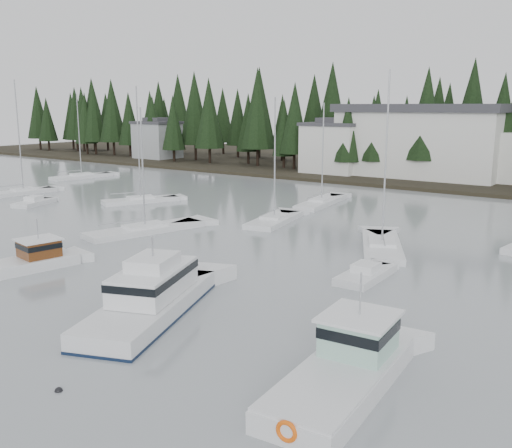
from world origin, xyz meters
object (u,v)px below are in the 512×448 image
at_px(runabout_0, 34,204).
at_px(harbor_inn, 433,142).
at_px(sailboat_0, 82,178).
at_px(runabout_1, 366,276).
at_px(sailboat_5, 322,204).
at_px(sailboat_9, 24,193).
at_px(sailboat_3, 274,222).
at_px(house_far_west, 157,139).
at_px(lobster_boat_teal, 345,372).
at_px(sailboat_1, 141,202).
at_px(lobster_boat_brown, 22,264).
at_px(sailboat_2, 382,248).
at_px(house_west, 334,147).
at_px(sailboat_4, 145,232).
at_px(cabin_cruiser_center, 151,301).

bearing_deg(runabout_0, harbor_inn, -49.65).
relative_size(sailboat_0, runabout_1, 2.42).
distance_m(sailboat_5, sailboat_9, 38.32).
bearing_deg(sailboat_3, sailboat_0, 64.35).
distance_m(house_far_west, lobster_boat_teal, 100.20).
bearing_deg(harbor_inn, sailboat_0, -147.12).
distance_m(sailboat_1, sailboat_9, 17.68).
height_order(lobster_boat_brown, sailboat_5, sailboat_5).
bearing_deg(lobster_boat_brown, sailboat_2, -31.57).
xyz_separation_m(sailboat_2, sailboat_5, (-14.20, 15.55, -0.01)).
relative_size(house_west, runabout_0, 1.69).
xyz_separation_m(lobster_boat_brown, sailboat_2, (17.76, 20.13, -0.38)).
bearing_deg(harbor_inn, sailboat_4, -99.53).
distance_m(house_far_west, sailboat_2, 80.64).
relative_size(sailboat_5, runabout_1, 2.18).
height_order(sailboat_0, sailboat_4, sailboat_0).
bearing_deg(sailboat_3, sailboat_2, -117.43).
height_order(lobster_boat_brown, sailboat_4, sailboat_4).
height_order(sailboat_4, runabout_1, sailboat_4).
xyz_separation_m(harbor_inn, sailboat_3, (-1.54, -40.44, -5.71)).
bearing_deg(harbor_inn, sailboat_2, -75.73).
distance_m(sailboat_2, runabout_0, 40.89).
relative_size(lobster_boat_teal, sailboat_2, 0.65).
xyz_separation_m(house_west, sailboat_0, (-30.42, -26.05, -4.58)).
bearing_deg(sailboat_1, house_far_west, 69.37).
xyz_separation_m(house_west, harbor_inn, (15.04, 3.34, 1.12)).
distance_m(harbor_inn, sailboat_1, 45.38).
relative_size(cabin_cruiser_center, runabout_1, 2.16).
distance_m(lobster_boat_teal, sailboat_1, 47.89).
distance_m(sailboat_3, runabout_1, 19.10).
bearing_deg(sailboat_2, runabout_1, 170.21).
bearing_deg(sailboat_3, cabin_cruiser_center, -172.56).
bearing_deg(runabout_1, lobster_boat_teal, -159.14).
bearing_deg(sailboat_5, harbor_inn, -13.62).
height_order(lobster_boat_brown, cabin_cruiser_center, cabin_cruiser_center).
relative_size(house_far_west, lobster_boat_brown, 1.01).
bearing_deg(lobster_boat_brown, sailboat_9, 67.35).
xyz_separation_m(house_west, sailboat_5, (12.05, -25.18, -4.60)).
relative_size(sailboat_9, runabout_0, 2.63).
bearing_deg(runabout_0, sailboat_2, -102.37).
xyz_separation_m(lobster_boat_teal, runabout_0, (-48.74, 17.92, -0.47)).
bearing_deg(sailboat_4, sailboat_9, 91.13).
relative_size(cabin_cruiser_center, sailboat_4, 1.03).
bearing_deg(sailboat_4, harbor_inn, 4.34).
distance_m(lobster_boat_brown, sailboat_3, 24.29).
xyz_separation_m(harbor_inn, sailboat_0, (-45.46, -29.39, -5.70)).
bearing_deg(cabin_cruiser_center, sailboat_1, 26.97).
distance_m(sailboat_2, sailboat_4, 20.87).
height_order(house_far_west, sailboat_4, sailboat_4).
bearing_deg(sailboat_5, lobster_boat_brown, 166.66).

